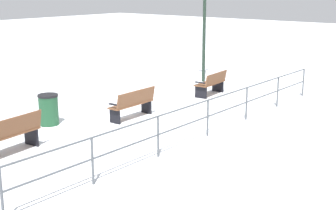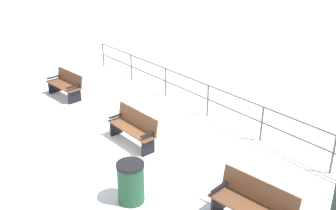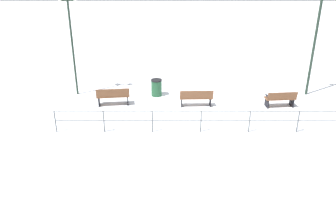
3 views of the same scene
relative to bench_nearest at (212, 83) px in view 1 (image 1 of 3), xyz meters
name	(u,v)px [view 1 (image 1 of 3)]	position (x,y,z in m)	size (l,w,h in m)	color
ground_plane	(131,118)	(0.17, 4.10, -0.44)	(80.00, 80.00, 0.00)	white
bench_nearest	(212,83)	(0.00, 0.00, 0.00)	(0.70, 1.51, 0.85)	brown
bench_second	(133,103)	(0.06, 4.09, 0.03)	(0.52, 1.63, 0.89)	brown
bench_third	(10,134)	(0.20, 8.18, 0.05)	(0.76, 1.67, 0.95)	brown
lamppost_near	(205,2)	(1.70, -1.91, 2.81)	(0.24, 0.87, 5.18)	#1E2D23
waterfront_railing	(208,111)	(-2.63, 4.10, 0.24)	(0.05, 12.21, 1.00)	#4C5156
trash_bin	(49,110)	(1.50, 6.08, 0.01)	(0.58, 0.58, 0.89)	#1E4C2D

